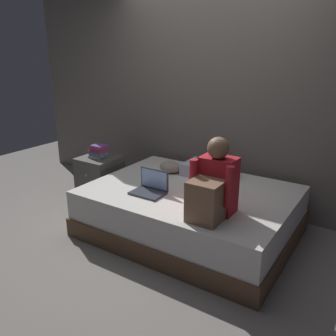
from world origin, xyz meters
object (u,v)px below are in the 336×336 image
(book_stack, at_px, (99,151))
(clothes_pile, at_px, (171,167))
(laptop, at_px, (150,187))
(bed, at_px, (190,211))
(pillow, at_px, (210,170))
(nightstand, at_px, (100,180))
(person_sitting, at_px, (213,187))

(book_stack, relative_size, clothes_pile, 0.84)
(laptop, height_order, book_stack, book_stack)
(bed, xyz_separation_m, pillow, (-0.02, 0.45, 0.31))
(nightstand, bearing_deg, pillow, 16.77)
(laptop, relative_size, book_stack, 1.54)
(bed, distance_m, laptop, 0.50)
(book_stack, xyz_separation_m, clothes_pile, (0.86, 0.25, -0.11))
(laptop, bearing_deg, nightstand, 160.49)
(nightstand, height_order, person_sitting, person_sitting)
(bed, bearing_deg, nightstand, 177.16)
(bed, relative_size, pillow, 3.57)
(person_sitting, height_order, clothes_pile, person_sitting)
(nightstand, xyz_separation_m, pillow, (1.28, 0.39, 0.26))
(person_sitting, bearing_deg, nightstand, 165.05)
(laptop, bearing_deg, book_stack, 160.73)
(bed, bearing_deg, clothes_pile, 144.35)
(bed, xyz_separation_m, nightstand, (-1.30, 0.06, 0.05))
(person_sitting, bearing_deg, clothes_pile, 140.77)
(person_sitting, distance_m, book_stack, 1.79)
(clothes_pile, bearing_deg, pillow, 18.57)
(book_stack, bearing_deg, bed, -2.51)
(pillow, bearing_deg, clothes_pile, -161.43)
(bed, relative_size, nightstand, 3.48)
(pillow, distance_m, book_stack, 1.33)
(laptop, distance_m, pillow, 0.79)
(person_sitting, height_order, book_stack, person_sitting)
(bed, relative_size, laptop, 6.25)
(nightstand, relative_size, person_sitting, 0.88)
(laptop, xyz_separation_m, pillow, (0.26, 0.75, 0.01))
(person_sitting, height_order, pillow, person_sitting)
(bed, relative_size, person_sitting, 3.05)
(bed, distance_m, book_stack, 1.36)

